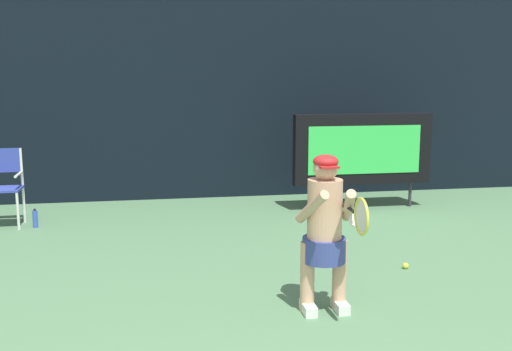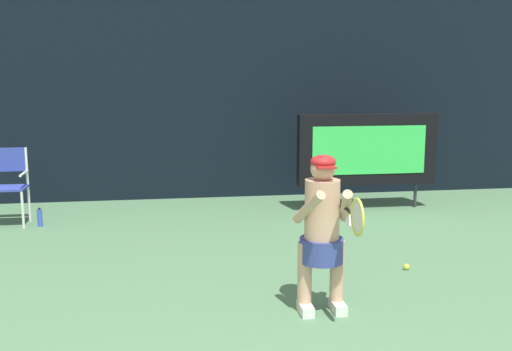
# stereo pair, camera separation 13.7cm
# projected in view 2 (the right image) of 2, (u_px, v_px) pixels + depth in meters

# --- Properties ---
(backdrop_screen) EXTENTS (18.00, 0.12, 3.66)m
(backdrop_screen) POSITION_uv_depth(u_px,v_px,m) (184.00, 92.00, 10.03)
(backdrop_screen) COLOR black
(backdrop_screen) RESTS_ON ground
(scoreboard) EXTENTS (2.20, 0.21, 1.50)m
(scoreboard) POSITION_uv_depth(u_px,v_px,m) (367.00, 150.00, 9.32)
(scoreboard) COLOR black
(scoreboard) RESTS_ON ground
(umpire_chair) EXTENTS (0.52, 0.44, 1.08)m
(umpire_chair) POSITION_uv_depth(u_px,v_px,m) (8.00, 181.00, 8.42)
(umpire_chair) COLOR white
(umpire_chair) RESTS_ON ground
(water_bottle) EXTENTS (0.07, 0.07, 0.27)m
(water_bottle) POSITION_uv_depth(u_px,v_px,m) (40.00, 218.00, 8.38)
(water_bottle) COLOR blue
(water_bottle) RESTS_ON ground
(tennis_player) EXTENTS (0.53, 0.60, 1.43)m
(tennis_player) POSITION_uv_depth(u_px,v_px,m) (322.00, 229.00, 5.29)
(tennis_player) COLOR white
(tennis_player) RESTS_ON ground
(tennis_racket) EXTENTS (0.03, 0.60, 0.31)m
(tennis_racket) POSITION_uv_depth(u_px,v_px,m) (356.00, 216.00, 4.80)
(tennis_racket) COLOR black
(tennis_ball_spare) EXTENTS (0.07, 0.07, 0.07)m
(tennis_ball_spare) POSITION_uv_depth(u_px,v_px,m) (406.00, 267.00, 6.54)
(tennis_ball_spare) COLOR #CCDB3D
(tennis_ball_spare) RESTS_ON ground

